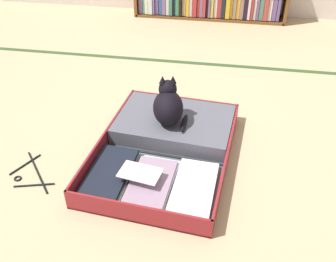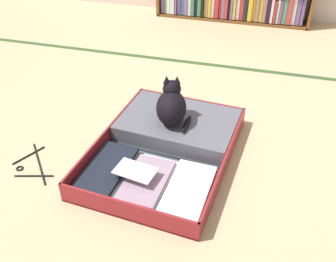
% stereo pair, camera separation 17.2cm
% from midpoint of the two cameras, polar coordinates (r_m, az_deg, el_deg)
% --- Properties ---
extents(ground_plane, '(10.00, 10.00, 0.00)m').
position_cam_midpoint_polar(ground_plane, '(2.31, 0.55, -2.41)').
color(ground_plane, tan).
extents(tatami_border, '(4.80, 0.05, 0.00)m').
position_cam_midpoint_polar(tatami_border, '(3.27, 5.84, 9.87)').
color(tatami_border, '#304C26').
rests_on(tatami_border, ground_plane).
extents(open_suitcase, '(0.81, 1.06, 0.12)m').
position_cam_midpoint_polar(open_suitcase, '(2.27, 2.33, -1.61)').
color(open_suitcase, maroon).
rests_on(open_suitcase, ground_plane).
extents(black_cat, '(0.23, 0.27, 0.28)m').
position_cam_midpoint_polar(black_cat, '(2.26, 2.71, 3.68)').
color(black_cat, black).
rests_on(black_cat, open_suitcase).
extents(clothes_hanger, '(0.27, 0.30, 0.01)m').
position_cam_midpoint_polar(clothes_hanger, '(2.27, -17.26, -4.85)').
color(clothes_hanger, black).
rests_on(clothes_hanger, ground_plane).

